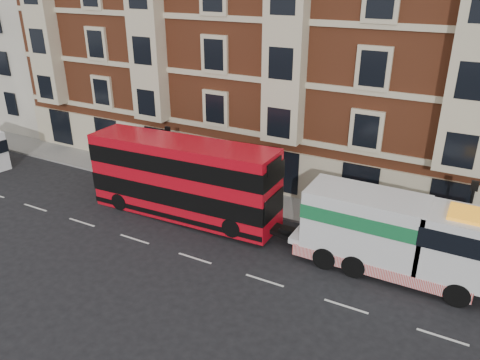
# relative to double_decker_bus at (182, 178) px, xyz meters

# --- Properties ---
(ground) EXTENTS (120.00, 120.00, 0.00)m
(ground) POSITION_rel_double_decker_bus_xyz_m (3.13, -3.59, -2.53)
(ground) COLOR black
(ground) RESTS_ON ground
(sidewalk) EXTENTS (90.00, 3.00, 0.15)m
(sidewalk) POSITION_rel_double_decker_bus_xyz_m (3.13, 3.91, -2.45)
(sidewalk) COLOR slate
(sidewalk) RESTS_ON ground
(victorian_terrace) EXTENTS (45.00, 12.00, 20.40)m
(victorian_terrace) POSITION_rel_double_decker_bus_xyz_m (3.63, 11.41, 7.54)
(victorian_terrace) COLOR brown
(victorian_terrace) RESTS_ON ground
(cream_block) EXTENTS (16.00, 10.00, 16.80)m
(cream_block) POSITION_rel_double_decker_bus_xyz_m (-26.87, 10.41, 5.82)
(cream_block) COLOR beige
(cream_block) RESTS_ON ground
(lamp_post_west) EXTENTS (0.35, 0.15, 4.35)m
(lamp_post_west) POSITION_rel_double_decker_bus_xyz_m (-2.87, 2.61, 0.15)
(lamp_post_west) COLOR black
(lamp_post_west) RESTS_ON sidewalk
(lamp_post_east) EXTENTS (0.35, 0.15, 4.35)m
(lamp_post_east) POSITION_rel_double_decker_bus_xyz_m (15.13, 2.61, 0.15)
(lamp_post_east) COLOR black
(lamp_post_east) RESTS_ON sidewalk
(double_decker_bus) EXTENTS (11.77, 2.70, 4.77)m
(double_decker_bus) POSITION_rel_double_decker_bus_xyz_m (0.00, 0.00, 0.00)
(double_decker_bus) COLOR red
(double_decker_bus) RESTS_ON ground
(tow_truck) EXTENTS (9.43, 2.79, 3.93)m
(tow_truck) POSITION_rel_double_decker_bus_xyz_m (12.06, 0.00, -0.44)
(tow_truck) COLOR silver
(tow_truck) RESTS_ON ground
(pedestrian) EXTENTS (0.57, 0.39, 1.51)m
(pedestrian) POSITION_rel_double_decker_bus_xyz_m (-7.44, 2.56, -1.62)
(pedestrian) COLOR #1B1F36
(pedestrian) RESTS_ON sidewalk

